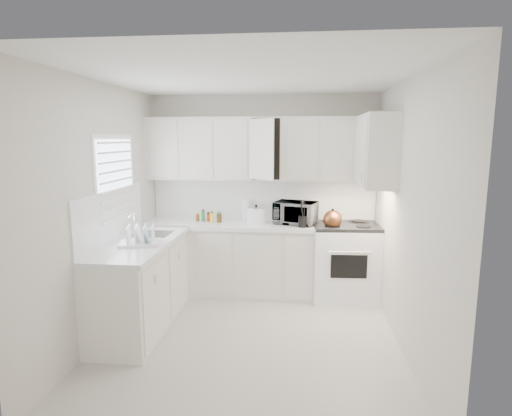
# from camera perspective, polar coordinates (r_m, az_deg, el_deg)

# --- Properties ---
(floor) EXTENTS (3.20, 3.20, 0.00)m
(floor) POSITION_cam_1_polar(r_m,az_deg,el_deg) (4.48, -0.96, -17.50)
(floor) COLOR #BAB3AA
(floor) RESTS_ON ground
(ceiling) EXTENTS (3.20, 3.20, 0.00)m
(ceiling) POSITION_cam_1_polar(r_m,az_deg,el_deg) (4.03, -1.07, 17.55)
(ceiling) COLOR white
(ceiling) RESTS_ON ground
(wall_back) EXTENTS (3.00, 0.00, 3.00)m
(wall_back) POSITION_cam_1_polar(r_m,az_deg,el_deg) (5.63, 0.94, 2.02)
(wall_back) COLOR beige
(wall_back) RESTS_ON ground
(wall_front) EXTENTS (3.00, 0.00, 3.00)m
(wall_front) POSITION_cam_1_polar(r_m,az_deg,el_deg) (2.52, -5.39, -7.55)
(wall_front) COLOR beige
(wall_front) RESTS_ON ground
(wall_left) EXTENTS (0.00, 3.20, 3.20)m
(wall_left) POSITION_cam_1_polar(r_m,az_deg,el_deg) (4.49, -20.38, -0.52)
(wall_left) COLOR beige
(wall_left) RESTS_ON ground
(wall_right) EXTENTS (0.00, 3.20, 3.20)m
(wall_right) POSITION_cam_1_polar(r_m,az_deg,el_deg) (4.16, 19.98, -1.27)
(wall_right) COLOR beige
(wall_right) RESTS_ON ground
(window_blinds) EXTENTS (0.06, 0.96, 1.06)m
(window_blinds) POSITION_cam_1_polar(r_m,az_deg,el_deg) (4.76, -18.49, 3.17)
(window_blinds) COLOR white
(window_blinds) RESTS_ON wall_left
(lower_cabinets_back) EXTENTS (2.22, 0.60, 0.90)m
(lower_cabinets_back) POSITION_cam_1_polar(r_m,az_deg,el_deg) (5.57, -3.39, -7.05)
(lower_cabinets_back) COLOR beige
(lower_cabinets_back) RESTS_ON floor
(lower_cabinets_left) EXTENTS (0.60, 1.60, 0.90)m
(lower_cabinets_left) POSITION_cam_1_polar(r_m,az_deg,el_deg) (4.76, -15.41, -10.30)
(lower_cabinets_left) COLOR beige
(lower_cabinets_left) RESTS_ON floor
(countertop_back) EXTENTS (2.24, 0.64, 0.05)m
(countertop_back) POSITION_cam_1_polar(r_m,az_deg,el_deg) (5.44, -3.46, -2.28)
(countertop_back) COLOR silver
(countertop_back) RESTS_ON lower_cabinets_back
(countertop_left) EXTENTS (0.64, 1.62, 0.05)m
(countertop_left) POSITION_cam_1_polar(r_m,az_deg,el_deg) (4.62, -15.55, -4.75)
(countertop_left) COLOR silver
(countertop_left) RESTS_ON lower_cabinets_left
(backsplash_back) EXTENTS (2.98, 0.02, 0.55)m
(backsplash_back) POSITION_cam_1_polar(r_m,az_deg,el_deg) (5.63, 0.92, 1.25)
(backsplash_back) COLOR silver
(backsplash_back) RESTS_ON wall_back
(backsplash_left) EXTENTS (0.02, 1.60, 0.55)m
(backsplash_left) POSITION_cam_1_polar(r_m,az_deg,el_deg) (4.68, -19.14, -1.01)
(backsplash_left) COLOR silver
(backsplash_left) RESTS_ON wall_left
(upper_cabinets_back) EXTENTS (3.00, 0.33, 0.80)m
(upper_cabinets_back) POSITION_cam_1_polar(r_m,az_deg,el_deg) (5.45, 0.79, 3.88)
(upper_cabinets_back) COLOR beige
(upper_cabinets_back) RESTS_ON wall_back
(upper_cabinets_right) EXTENTS (0.33, 0.90, 0.80)m
(upper_cabinets_right) POSITION_cam_1_polar(r_m,az_deg,el_deg) (4.89, 15.93, 2.86)
(upper_cabinets_right) COLOR beige
(upper_cabinets_right) RESTS_ON wall_right
(sink) EXTENTS (0.42, 0.38, 0.30)m
(sink) POSITION_cam_1_polar(r_m,az_deg,el_deg) (4.91, -14.15, -2.13)
(sink) COLOR gray
(sink) RESTS_ON countertop_left
(stove) EXTENTS (0.84, 0.70, 1.24)m
(stove) POSITION_cam_1_polar(r_m,az_deg,el_deg) (5.46, 12.04, -5.75)
(stove) COLOR white
(stove) RESTS_ON floor
(tea_kettle) EXTENTS (0.35, 0.32, 0.26)m
(tea_kettle) POSITION_cam_1_polar(r_m,az_deg,el_deg) (5.18, 10.42, -1.37)
(tea_kettle) COLOR brown
(tea_kettle) RESTS_ON stove
(frying_pan) EXTENTS (0.32, 0.49, 0.04)m
(frying_pan) POSITION_cam_1_polar(r_m,az_deg,el_deg) (5.55, 13.84, -1.86)
(frying_pan) COLOR black
(frying_pan) RESTS_ON stove
(microwave) EXTENTS (0.58, 0.43, 0.35)m
(microwave) POSITION_cam_1_polar(r_m,az_deg,el_deg) (5.35, 5.41, -0.33)
(microwave) COLOR gray
(microwave) RESTS_ON countertop_back
(rice_cooker) EXTENTS (0.25, 0.25, 0.24)m
(rice_cooker) POSITION_cam_1_polar(r_m,az_deg,el_deg) (5.36, 0.02, -0.83)
(rice_cooker) COLOR white
(rice_cooker) RESTS_ON countertop_back
(paper_towel) EXTENTS (0.12, 0.12, 0.27)m
(paper_towel) POSITION_cam_1_polar(r_m,az_deg,el_deg) (5.61, -1.32, -0.24)
(paper_towel) COLOR white
(paper_towel) RESTS_ON countertop_back
(utensil_crock) EXTENTS (0.14, 0.14, 0.34)m
(utensil_crock) POSITION_cam_1_polar(r_m,az_deg,el_deg) (5.15, 6.41, -0.77)
(utensil_crock) COLOR black
(utensil_crock) RESTS_ON countertop_back
(dish_rack) EXTENTS (0.47, 0.40, 0.22)m
(dish_rack) POSITION_cam_1_polar(r_m,az_deg,el_deg) (4.47, -15.62, -3.44)
(dish_rack) COLOR white
(dish_rack) RESTS_ON countertop_left
(spice_left_0) EXTENTS (0.06, 0.06, 0.13)m
(spice_left_0) POSITION_cam_1_polar(r_m,az_deg,el_deg) (5.64, -7.87, -1.00)
(spice_left_0) COLOR brown
(spice_left_0) RESTS_ON countertop_back
(spice_left_1) EXTENTS (0.06, 0.06, 0.13)m
(spice_left_1) POSITION_cam_1_polar(r_m,az_deg,el_deg) (5.54, -7.34, -1.18)
(spice_left_1) COLOR #28783F
(spice_left_1) RESTS_ON countertop_back
(spice_left_2) EXTENTS (0.06, 0.06, 0.13)m
(spice_left_2) POSITION_cam_1_polar(r_m,az_deg,el_deg) (5.61, -6.38, -1.03)
(spice_left_2) COLOR red
(spice_left_2) RESTS_ON countertop_back
(spice_left_3) EXTENTS (0.06, 0.06, 0.13)m
(spice_left_3) POSITION_cam_1_polar(r_m,az_deg,el_deg) (5.50, -5.81, -1.22)
(spice_left_3) COLOR gold
(spice_left_3) RESTS_ON countertop_back
(spice_left_4) EXTENTS (0.06, 0.06, 0.13)m
(spice_left_4) POSITION_cam_1_polar(r_m,az_deg,el_deg) (5.58, -4.87, -1.06)
(spice_left_4) COLOR #503417
(spice_left_4) RESTS_ON countertop_back
(sauce_right_0) EXTENTS (0.06, 0.06, 0.19)m
(sauce_right_0) POSITION_cam_1_polar(r_m,az_deg,el_deg) (5.51, 6.82, -0.89)
(sauce_right_0) COLOR red
(sauce_right_0) RESTS_ON countertop_back
(sauce_right_1) EXTENTS (0.06, 0.06, 0.19)m
(sauce_right_1) POSITION_cam_1_polar(r_m,az_deg,el_deg) (5.46, 7.40, -1.02)
(sauce_right_1) COLOR gold
(sauce_right_1) RESTS_ON countertop_back
(sauce_right_2) EXTENTS (0.06, 0.06, 0.19)m
(sauce_right_2) POSITION_cam_1_polar(r_m,az_deg,el_deg) (5.52, 7.96, -0.91)
(sauce_right_2) COLOR #503417
(sauce_right_2) RESTS_ON countertop_back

